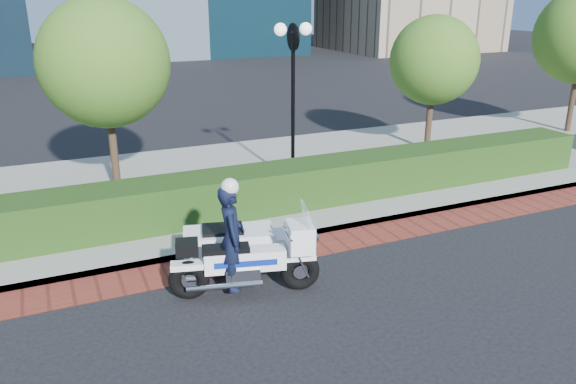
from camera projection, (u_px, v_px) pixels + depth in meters
name	position (u px, v px, depth m)	size (l,w,h in m)	color
ground	(358.00, 275.00, 10.65)	(120.00, 120.00, 0.00)	black
brick_strip	(322.00, 244.00, 11.94)	(60.00, 1.00, 0.01)	maroon
sidewalk	(249.00, 181.00, 15.79)	(60.00, 8.00, 0.15)	gray
hedge_main	(283.00, 186.00, 13.53)	(18.00, 1.20, 1.00)	black
lamppost	(293.00, 79.00, 14.52)	(1.02, 0.70, 4.21)	black
tree_b	(104.00, 63.00, 13.75)	(3.20, 3.20, 4.89)	#332319
tree_c	(434.00, 60.00, 17.73)	(2.80, 2.80, 4.30)	#332319
police_motorcycle	(237.00, 247.00, 10.08)	(2.65, 2.22, 2.17)	black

